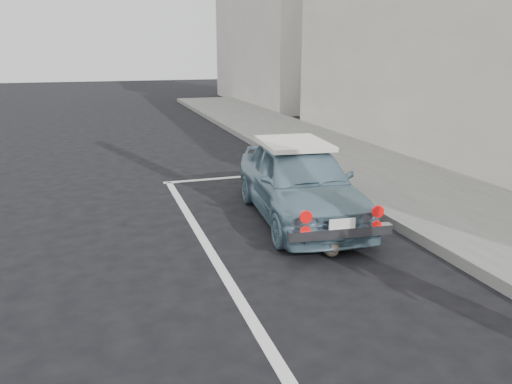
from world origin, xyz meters
TOP-DOWN VIEW (x-y plane):
  - ground at (0.00, 0.00)m, footprint 80.00×80.00m
  - building_far at (6.35, 20.00)m, footprint 3.50×10.00m
  - pline_front at (0.50, 6.50)m, footprint 3.00×0.12m
  - pline_side at (-0.90, 3.00)m, footprint 0.12×7.00m
  - retro_coupe at (0.69, 3.77)m, footprint 1.70×3.56m
  - cat at (0.52, 2.29)m, footprint 0.24×0.44m

SIDE VIEW (x-z plane):
  - ground at x=0.00m, z-range 0.00..0.00m
  - pline_front at x=0.50m, z-range 0.00..0.01m
  - pline_side at x=-0.90m, z-range 0.00..0.01m
  - cat at x=0.52m, z-range -0.01..0.23m
  - retro_coupe at x=0.69m, z-range 0.01..1.18m
  - building_far at x=6.35m, z-range 0.00..8.00m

